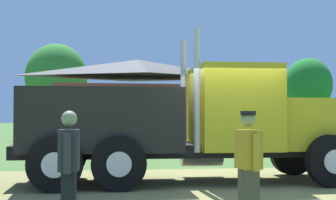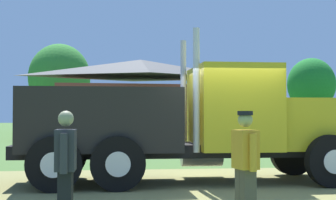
{
  "view_description": "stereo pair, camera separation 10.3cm",
  "coord_description": "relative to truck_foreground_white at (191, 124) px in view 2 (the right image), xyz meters",
  "views": [
    {
      "loc": [
        -2.58,
        -11.0,
        1.51
      ],
      "look_at": [
        -0.98,
        1.56,
        1.9
      ],
      "focal_mm": 54.98,
      "sensor_mm": 36.0,
      "label": 1
    },
    {
      "loc": [
        -2.47,
        -11.01,
        1.51
      ],
      "look_at": [
        -0.98,
        1.56,
        1.9
      ],
      "focal_mm": 54.98,
      "sensor_mm": 36.0,
      "label": 2
    }
  ],
  "objects": [
    {
      "name": "dirt_track",
      "position": [
        0.58,
        -0.49,
        -1.32
      ],
      "size": [
        120.0,
        6.79,
        0.01
      ],
      "primitive_type": "cube",
      "color": "olive",
      "rests_on": "ground_plane"
    },
    {
      "name": "visitor_standing_near",
      "position": [
        0.04,
        -4.46,
        -0.48
      ],
      "size": [
        0.32,
        0.58,
        1.58
      ],
      "color": "gold",
      "rests_on": "ground_plane"
    },
    {
      "name": "shed_building",
      "position": [
        0.31,
        22.32,
        1.2
      ],
      "size": [
        11.87,
        6.56,
        5.21
      ],
      "color": "brown",
      "rests_on": "ground_plane"
    },
    {
      "name": "truck_foreground_white",
      "position": [
        0.0,
        0.0,
        0.0
      ],
      "size": [
        8.07,
        2.67,
        3.35
      ],
      "color": "black",
      "rests_on": "ground_plane"
    },
    {
      "name": "tree_mid",
      "position": [
        -6.01,
        33.82,
        3.49
      ],
      "size": [
        5.33,
        5.33,
        7.75
      ],
      "color": "#513823",
      "rests_on": "ground_plane"
    },
    {
      "name": "tree_right",
      "position": [
        14.68,
        28.68,
        2.73
      ],
      "size": [
        3.9,
        3.9,
        6.21
      ],
      "color": "#513823",
      "rests_on": "ground_plane"
    },
    {
      "name": "visitor_walking_mid",
      "position": [
        -2.44,
        -4.51,
        -0.48
      ],
      "size": [
        0.27,
        0.6,
        1.58
      ],
      "color": "#2D2D33",
      "rests_on": "ground_plane"
    },
    {
      "name": "ground_plane",
      "position": [
        0.58,
        -0.49,
        -1.32
      ],
      "size": [
        200.0,
        200.0,
        0.0
      ],
      "primitive_type": "plane",
      "color": "#466A30"
    }
  ]
}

